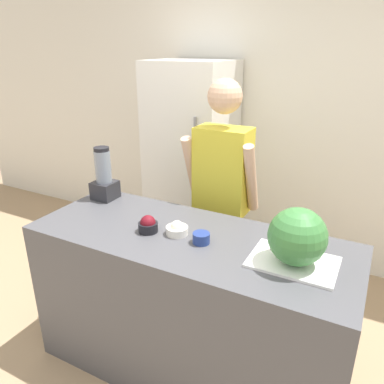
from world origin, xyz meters
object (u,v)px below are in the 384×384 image
at_px(refrigerator, 192,163).
at_px(watermelon, 297,237).
at_px(person, 222,200).
at_px(bowl_cream, 177,229).
at_px(bowl_small_blue, 201,238).
at_px(blender, 104,178).
at_px(bowl_cherries, 148,225).

xyz_separation_m(refrigerator, watermelon, (1.26, -1.33, 0.19)).
bearing_deg(person, bowl_cream, -89.66).
xyz_separation_m(watermelon, bowl_small_blue, (-0.49, -0.02, -0.12)).
bearing_deg(bowl_cream, bowl_small_blue, -8.95).
bearing_deg(bowl_small_blue, person, 104.20).
bearing_deg(bowl_cream, watermelon, -0.68).
bearing_deg(refrigerator, bowl_cream, -65.42).
relative_size(watermelon, bowl_small_blue, 3.01).
bearing_deg(bowl_cream, blender, 161.98).
distance_m(refrigerator, watermelon, 1.85).
bearing_deg(bowl_small_blue, bowl_cream, 171.05).
bearing_deg(blender, person, 30.40).
bearing_deg(bowl_cream, person, 90.34).
distance_m(watermelon, bowl_cream, 0.67).
height_order(person, bowl_cherries, person).
xyz_separation_m(person, bowl_small_blue, (0.17, -0.66, 0.06)).
relative_size(watermelon, blender, 0.77).
distance_m(bowl_cream, blender, 0.74).
bearing_deg(watermelon, bowl_small_blue, -177.91).
relative_size(refrigerator, bowl_cream, 14.65).
bearing_deg(watermelon, bowl_cherries, -177.14).
bearing_deg(watermelon, refrigerator, 133.41).
height_order(person, bowl_cream, person).
height_order(refrigerator, watermelon, refrigerator).
xyz_separation_m(person, blender, (-0.69, -0.41, 0.18)).
height_order(person, watermelon, person).
distance_m(refrigerator, bowl_small_blue, 1.56).
bearing_deg(bowl_small_blue, watermelon, 2.09).
distance_m(person, bowl_small_blue, 0.68).
bearing_deg(person, bowl_small_blue, -75.80).
relative_size(refrigerator, watermelon, 6.52).
distance_m(watermelon, blender, 1.37).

